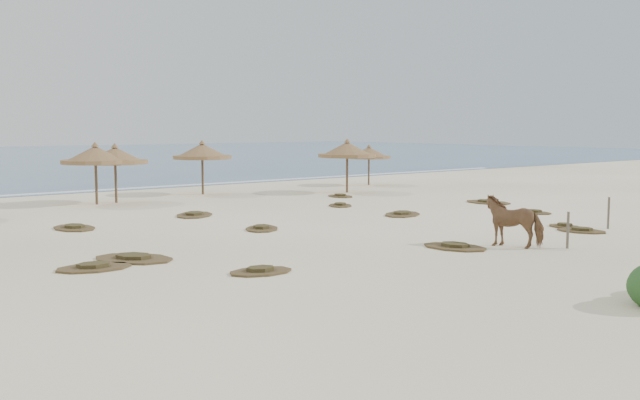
{
  "coord_description": "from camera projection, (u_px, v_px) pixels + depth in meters",
  "views": [
    {
      "loc": [
        -18.0,
        -15.66,
        3.88
      ],
      "look_at": [
        -1.36,
        5.0,
        1.11
      ],
      "focal_mm": 40.0,
      "sensor_mm": 36.0,
      "label": 1
    }
  ],
  "objects": [
    {
      "name": "scrub_11",
      "position": [
        261.0,
        271.0,
        18.87
      ],
      "size": [
        1.93,
        1.44,
        0.16
      ],
      "rotation": [
        0.0,
        0.0,
        2.96
      ],
      "color": "brown",
      "rests_on": "ground"
    },
    {
      "name": "scrub_2",
      "position": [
        262.0,
        228.0,
        26.76
      ],
      "size": [
        2.13,
        2.24,
        0.16
      ],
      "rotation": [
        0.0,
        0.0,
        0.91
      ],
      "color": "brown",
      "rests_on": "ground"
    },
    {
      "name": "scrub_13",
      "position": [
        194.0,
        215.0,
        30.86
      ],
      "size": [
        2.68,
        2.79,
        0.16
      ],
      "rotation": [
        0.0,
        0.0,
        0.88
      ],
      "color": "brown",
      "rests_on": "ground"
    },
    {
      "name": "scrub_10",
      "position": [
        340.0,
        196.0,
        39.1
      ],
      "size": [
        1.42,
        1.94,
        0.16
      ],
      "rotation": [
        0.0,
        0.0,
        1.41
      ],
      "color": "brown",
      "rests_on": "ground"
    },
    {
      "name": "scrub_1",
      "position": [
        134.0,
        258.0,
        20.7
      ],
      "size": [
        2.65,
        2.95,
        0.16
      ],
      "rotation": [
        0.0,
        0.0,
        2.11
      ],
      "color": "brown",
      "rests_on": "ground"
    },
    {
      "name": "scrub_12",
      "position": [
        582.0,
        230.0,
        26.19
      ],
      "size": [
        1.61,
        2.03,
        0.16
      ],
      "rotation": [
        0.0,
        0.0,
        1.86
      ],
      "color": "brown",
      "rests_on": "ground"
    },
    {
      "name": "scrub_5",
      "position": [
        488.0,
        202.0,
        35.97
      ],
      "size": [
        1.65,
        2.51,
        0.16
      ],
      "rotation": [
        0.0,
        0.0,
        1.58
      ],
      "color": "brown",
      "rests_on": "ground"
    },
    {
      "name": "scrub_4",
      "position": [
        534.0,
        212.0,
        31.75
      ],
      "size": [
        1.18,
        1.7,
        0.16
      ],
      "rotation": [
        0.0,
        0.0,
        1.64
      ],
      "color": "brown",
      "rests_on": "ground"
    },
    {
      "name": "palapa_5",
      "position": [
        347.0,
        151.0,
        41.4
      ],
      "size": [
        3.65,
        3.65,
        3.16
      ],
      "rotation": [
        0.0,
        0.0,
        0.09
      ],
      "color": "brown",
      "rests_on": "ground"
    },
    {
      "name": "fence_post_near",
      "position": [
        568.0,
        230.0,
        22.58
      ],
      "size": [
        0.11,
        0.11,
        1.18
      ],
      "primitive_type": "cylinder",
      "rotation": [
        0.0,
        0.0,
        0.25
      ],
      "color": "#645A4B",
      "rests_on": "ground"
    },
    {
      "name": "scrub_0",
      "position": [
        94.0,
        267.0,
        19.39
      ],
      "size": [
        2.25,
        1.67,
        0.16
      ],
      "rotation": [
        0.0,
        0.0,
        2.96
      ],
      "color": "brown",
      "rests_on": "ground"
    },
    {
      "name": "scrub_7",
      "position": [
        340.0,
        205.0,
        34.57
      ],
      "size": [
        1.9,
        2.05,
        0.16
      ],
      "rotation": [
        0.0,
        0.0,
        0.96
      ],
      "color": "brown",
      "rests_on": "ground"
    },
    {
      "name": "scrub_6",
      "position": [
        74.0,
        228.0,
        26.93
      ],
      "size": [
        1.44,
        2.2,
        0.16
      ],
      "rotation": [
        0.0,
        0.0,
        1.58
      ],
      "color": "brown",
      "rests_on": "ground"
    },
    {
      "name": "fence_post_far",
      "position": [
        609.0,
        213.0,
        26.88
      ],
      "size": [
        0.09,
        0.09,
        1.21
      ],
      "primitive_type": "cylinder",
      "rotation": [
        0.0,
        0.0,
        0.02
      ],
      "color": "#645A4B",
      "rests_on": "ground"
    },
    {
      "name": "scrub_9",
      "position": [
        455.0,
        246.0,
        22.7
      ],
      "size": [
        1.83,
        2.39,
        0.16
      ],
      "rotation": [
        0.0,
        0.0,
        1.79
      ],
      "color": "brown",
      "rests_on": "ground"
    },
    {
      "name": "horse",
      "position": [
        514.0,
        221.0,
        23.0
      ],
      "size": [
        1.6,
        2.14,
        1.64
      ],
      "primitive_type": "imported",
      "rotation": [
        0.0,
        0.0,
        3.56
      ],
      "color": "#8C613F",
      "rests_on": "ground"
    },
    {
      "name": "palapa_6",
      "position": [
        369.0,
        153.0,
        46.67
      ],
      "size": [
        3.06,
        3.06,
        2.68
      ],
      "rotation": [
        0.0,
        0.0,
        -0.07
      ],
      "color": "brown",
      "rests_on": "ground"
    },
    {
      "name": "scrub_3",
      "position": [
        402.0,
        214.0,
        31.09
      ],
      "size": [
        2.69,
        2.39,
        0.16
      ],
      "rotation": [
        0.0,
        0.0,
        0.52
      ],
      "color": "brown",
      "rests_on": "ground"
    },
    {
      "name": "foam_line",
      "position": [
        124.0,
        189.0,
        43.91
      ],
      "size": [
        70.0,
        0.6,
        0.01
      ],
      "primitive_type": "cube",
      "color": "white",
      "rests_on": "ground"
    },
    {
      "name": "palapa_4",
      "position": [
        202.0,
        152.0,
        40.3
      ],
      "size": [
        4.24,
        4.24,
        3.09
      ],
      "rotation": [
        0.0,
        0.0,
        -0.35
      ],
      "color": "brown",
      "rests_on": "ground"
    },
    {
      "name": "palapa_3",
      "position": [
        115.0,
        156.0,
        35.84
      ],
      "size": [
        3.83,
        3.83,
        3.03
      ],
      "rotation": [
        0.0,
        0.0,
        0.21
      ],
      "color": "brown",
      "rests_on": "ground"
    },
    {
      "name": "palapa_2",
      "position": [
        95.0,
        156.0,
        35.06
      ],
      "size": [
        4.0,
        4.0,
        3.1
      ],
      "rotation": [
        0.0,
        0.0,
        0.24
      ],
      "color": "brown",
      "rests_on": "ground"
    },
    {
      "name": "scrub_14",
      "position": [
        565.0,
        226.0,
        27.33
      ],
      "size": [
        1.09,
        1.51,
        0.16
      ],
      "rotation": [
        0.0,
        0.0,
        1.44
      ],
      "color": "brown",
      "rests_on": "ground"
    },
    {
      "name": "ground",
      "position": [
        446.0,
        243.0,
        23.76
      ],
      "size": [
        160.0,
        160.0,
        0.0
      ],
      "primitive_type": "plane",
      "color": "white",
      "rests_on": "ground"
    }
  ]
}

